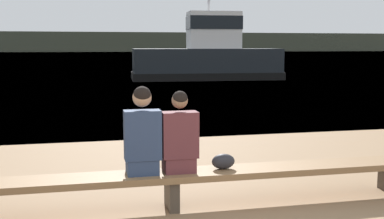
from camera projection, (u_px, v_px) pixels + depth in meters
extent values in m
plane|color=teal|center=(89.00, 53.00, 126.22)|extent=(240.00, 240.00, 0.00)
cube|color=#424738|center=(87.00, 42.00, 157.70)|extent=(600.00, 12.00, 6.32)
cube|color=brown|center=(172.00, 176.00, 5.80)|extent=(6.60, 0.49, 0.08)
cube|color=#42382D|center=(172.00, 194.00, 5.82)|extent=(0.12, 0.42, 0.36)
cube|color=navy|center=(142.00, 165.00, 5.75)|extent=(0.37, 0.35, 0.19)
cube|color=navy|center=(143.00, 135.00, 5.63)|extent=(0.43, 0.22, 0.58)
sphere|color=tan|center=(142.00, 97.00, 5.57)|extent=(0.22, 0.22, 0.22)
sphere|color=black|center=(142.00, 95.00, 5.55)|extent=(0.21, 0.21, 0.21)
cube|color=#56282D|center=(179.00, 163.00, 5.85)|extent=(0.37, 0.35, 0.19)
cube|color=#56282D|center=(180.00, 135.00, 5.73)|extent=(0.43, 0.22, 0.55)
sphere|color=#846047|center=(180.00, 100.00, 5.68)|extent=(0.19, 0.19, 0.19)
sphere|color=black|center=(180.00, 98.00, 5.66)|extent=(0.18, 0.18, 0.18)
ellipsoid|color=#232328|center=(223.00, 161.00, 5.95)|extent=(0.29, 0.17, 0.19)
cube|color=black|center=(206.00, 64.00, 28.11)|extent=(8.66, 3.36, 1.79)
cube|color=black|center=(206.00, 76.00, 28.20)|extent=(8.83, 3.48, 0.43)
cube|color=silver|center=(214.00, 30.00, 27.92)|extent=(3.07, 1.89, 2.12)
cube|color=black|center=(214.00, 23.00, 27.86)|extent=(3.14, 1.95, 0.76)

